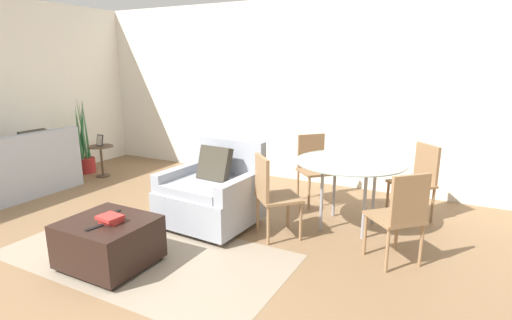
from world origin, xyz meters
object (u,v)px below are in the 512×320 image
at_px(potted_plant, 84,152).
at_px(dining_chair_far_left, 314,164).
at_px(book_stack, 110,219).
at_px(dining_chair_far_right, 418,177).
at_px(picture_frame, 100,140).
at_px(dining_table, 350,168).
at_px(tv_remote_secondary, 114,213).
at_px(tv_remote_primary, 94,228).
at_px(dining_chair_near_left, 271,191).
at_px(side_table, 101,155).
at_px(armchair, 212,194).
at_px(couch, 7,176).
at_px(dining_chair_near_right, 401,213).
at_px(ottoman, 109,241).

xyz_separation_m(potted_plant, dining_chair_far_left, (3.92, 0.46, 0.16)).
relative_size(book_stack, dining_chair_far_right, 0.24).
distance_m(picture_frame, dining_table, 4.11).
bearing_deg(tv_remote_secondary, tv_remote_primary, -70.35).
bearing_deg(dining_chair_near_left, tv_remote_primary, -125.15).
bearing_deg(dining_chair_far_left, side_table, -171.70).
height_order(potted_plant, picture_frame, potted_plant).
height_order(picture_frame, dining_chair_near_left, dining_chair_near_left).
height_order(dining_chair_far_left, dining_chair_far_right, same).
bearing_deg(dining_chair_far_right, dining_chair_near_left, -135.00).
height_order(armchair, side_table, armchair).
distance_m(couch, picture_frame, 1.42).
relative_size(couch, armchair, 1.80).
height_order(dining_chair_near_right, dining_chair_far_left, same).
relative_size(tv_remote_primary, dining_chair_near_left, 0.19).
height_order(tv_remote_primary, dining_table, dining_table).
bearing_deg(tv_remote_primary, ottoman, 102.16).
relative_size(tv_remote_primary, tv_remote_secondary, 0.98).
height_order(tv_remote_secondary, side_table, side_table).
xyz_separation_m(couch, dining_table, (4.41, 1.21, 0.39)).
relative_size(tv_remote_secondary, dining_chair_near_left, 0.19).
relative_size(dining_chair_near_left, dining_chair_near_right, 1.00).
distance_m(dining_chair_near_left, dining_chair_near_right, 1.30).
xyz_separation_m(book_stack, potted_plant, (-2.94, 2.11, -0.13)).
relative_size(picture_frame, dining_chair_near_right, 0.20).
bearing_deg(potted_plant, tv_remote_primary, -37.89).
bearing_deg(tv_remote_primary, picture_frame, 137.76).
xyz_separation_m(armchair, book_stack, (-0.23, -1.26, 0.11)).
xyz_separation_m(tv_remote_primary, dining_chair_near_right, (2.31, 1.43, 0.07)).
height_order(book_stack, tv_remote_secondary, book_stack).
xyz_separation_m(tv_remote_primary, tv_remote_secondary, (-0.12, 0.32, -0.00)).
height_order(ottoman, potted_plant, potted_plant).
distance_m(couch, dining_chair_far_right, 5.40).
relative_size(armchair, dining_table, 0.85).
xyz_separation_m(tv_remote_secondary, dining_table, (1.77, 1.75, 0.25)).
bearing_deg(ottoman, book_stack, -12.81).
bearing_deg(side_table, potted_plant, 174.91).
relative_size(potted_plant, dining_chair_near_left, 1.43).
height_order(book_stack, side_table, book_stack).
distance_m(armchair, book_stack, 1.29).
height_order(ottoman, dining_chair_far_right, dining_chair_far_right).
xyz_separation_m(armchair, ottoman, (-0.29, -1.25, -0.12)).
height_order(armchair, ottoman, armchair).
xyz_separation_m(tv_remote_secondary, dining_chair_near_right, (2.42, 1.10, 0.07)).
distance_m(armchair, potted_plant, 3.28).
relative_size(picture_frame, dining_chair_near_left, 0.20).
relative_size(dining_table, dining_chair_near_right, 1.34).
distance_m(armchair, tv_remote_primary, 1.44).
height_order(couch, book_stack, couch).
relative_size(dining_chair_near_right, dining_chair_far_right, 1.00).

